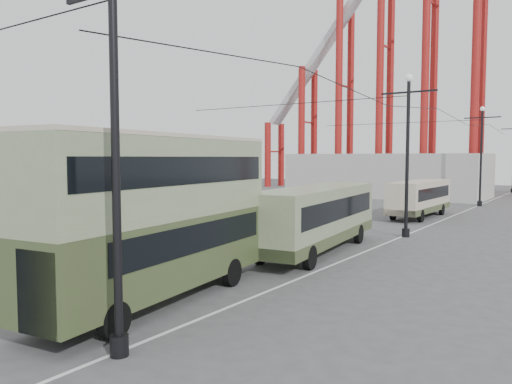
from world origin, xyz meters
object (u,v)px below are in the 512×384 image
Objects in this scene: single_decker_green at (316,216)px; pedestrian at (281,229)px; lamp_post_near at (113,10)px; double_decker_bus at (157,209)px; single_decker_cream at (419,197)px.

pedestrian is at bearing 151.31° from single_decker_green.
pedestrian is (-4.81, 15.05, -7.08)m from lamp_post_near.
double_decker_bus reaches higher than pedestrian.
lamp_post_near is 1.20× the size of single_decker_cream.
lamp_post_near is at bearing -85.05° from single_decker_cream.
pedestrian is at bearing 94.56° from double_decker_bus.
double_decker_bus is 11.88m from pedestrian.
lamp_post_near reaches higher than double_decker_bus.
lamp_post_near is 6.91× the size of pedestrian.
single_decker_green reaches higher than pedestrian.
single_decker_cream is 5.76× the size of pedestrian.
single_decker_cream reaches higher than pedestrian.
lamp_post_near reaches higher than pedestrian.
lamp_post_near reaches higher than single_decker_green.
single_decker_green is (-2.17, 13.98, -6.08)m from lamp_post_near.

